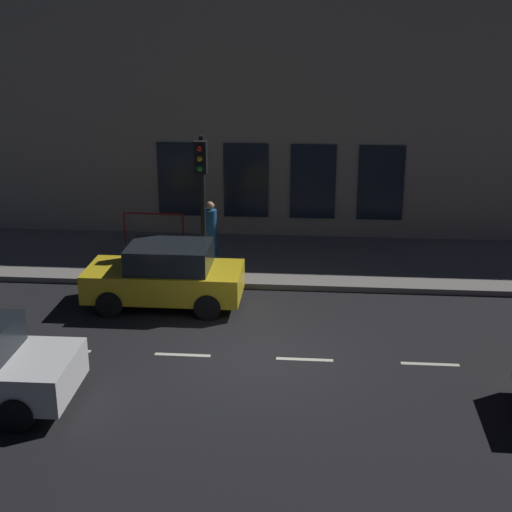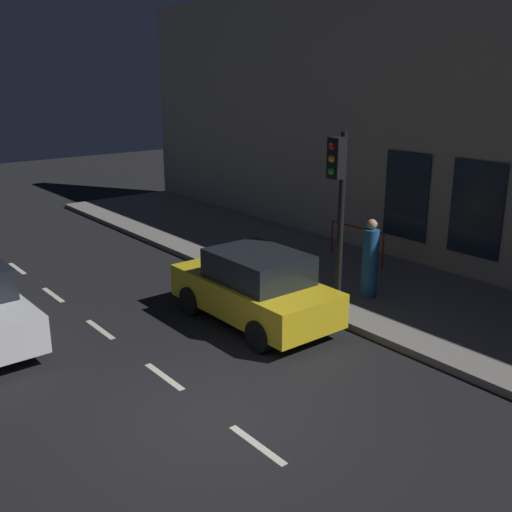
# 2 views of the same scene
# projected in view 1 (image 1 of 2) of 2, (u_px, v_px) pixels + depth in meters

# --- Properties ---
(ground_plane) EXTENTS (60.00, 60.00, 0.00)m
(ground_plane) POSITION_uv_depth(u_px,v_px,m) (257.00, 358.00, 15.35)
(ground_plane) COLOR black
(sidewalk) EXTENTS (4.50, 32.00, 0.15)m
(sidewalk) POSITION_uv_depth(u_px,v_px,m) (275.00, 260.00, 21.23)
(sidewalk) COLOR gray
(sidewalk) RESTS_ON ground
(building_facade) EXTENTS (0.65, 32.00, 7.57)m
(building_facade) POSITION_uv_depth(u_px,v_px,m) (280.00, 120.00, 22.47)
(building_facade) COLOR #B2A893
(building_facade) RESTS_ON ground
(lane_centre_line) EXTENTS (0.12, 27.20, 0.01)m
(lane_centre_line) POSITION_uv_depth(u_px,v_px,m) (305.00, 359.00, 15.27)
(lane_centre_line) COLOR beige
(lane_centre_line) RESTS_ON ground
(traffic_light) EXTENTS (0.48, 0.32, 3.80)m
(traffic_light) POSITION_uv_depth(u_px,v_px,m) (202.00, 181.00, 18.77)
(traffic_light) COLOR black
(traffic_light) RESTS_ON sidewalk
(parked_car_0) EXTENTS (1.84, 3.82, 1.58)m
(parked_car_0) POSITION_uv_depth(u_px,v_px,m) (166.00, 275.00, 17.88)
(parked_car_0) COLOR gold
(parked_car_0) RESTS_ON ground
(pedestrian_0) EXTENTS (0.52, 0.52, 1.83)m
(pedestrian_0) POSITION_uv_depth(u_px,v_px,m) (210.00, 235.00, 20.37)
(pedestrian_0) COLOR #1E5189
(pedestrian_0) RESTS_ON sidewalk
(red_railing) EXTENTS (0.05, 1.88, 0.97)m
(red_railing) POSITION_uv_depth(u_px,v_px,m) (153.00, 221.00, 22.28)
(red_railing) COLOR red
(red_railing) RESTS_ON sidewalk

